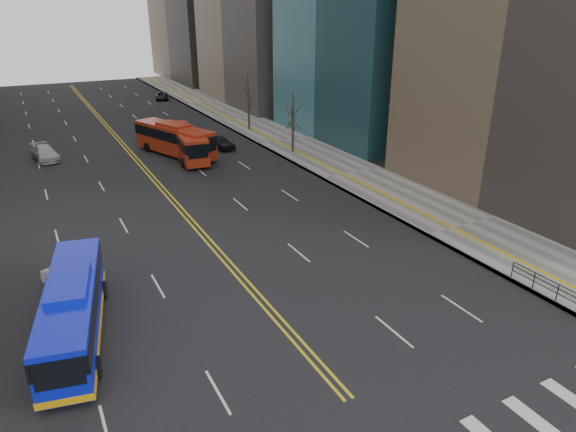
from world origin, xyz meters
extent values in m
cube|color=slate|center=(17.50, 45.00, 0.07)|extent=(7.00, 130.00, 0.15)
cube|color=silver|center=(5.91, 0.00, 0.01)|extent=(0.70, 4.00, 0.01)
cube|color=gold|center=(-0.20, 55.00, 0.01)|extent=(0.15, 100.00, 0.01)
cube|color=gold|center=(0.20, 55.00, 0.01)|extent=(0.15, 100.00, 0.01)
cube|color=black|center=(14.30, 6.00, 1.15)|extent=(0.04, 6.00, 0.04)
cylinder|color=black|center=(14.30, 6.00, 0.65)|extent=(0.06, 0.06, 1.00)
cylinder|color=black|center=(14.30, 7.50, 0.65)|extent=(0.06, 0.06, 1.00)
cylinder|color=black|center=(14.30, 9.00, 0.65)|extent=(0.06, 0.06, 1.00)
cylinder|color=#2E221C|center=(16.00, 40.00, 1.75)|extent=(0.28, 0.28, 3.50)
cylinder|color=#2E221C|center=(16.00, 52.00, 1.88)|extent=(0.28, 0.28, 3.75)
cube|color=#0D18C6|center=(-9.46, 14.95, 1.61)|extent=(4.30, 10.98, 2.52)
cube|color=black|center=(-9.46, 14.95, 2.13)|extent=(4.37, 11.01, 0.92)
cube|color=#0D18C6|center=(-9.46, 14.95, 2.97)|extent=(2.49, 4.04, 0.40)
cube|color=#D2950B|center=(-9.46, 14.95, 0.55)|extent=(4.37, 11.01, 0.35)
cylinder|color=black|center=(-11.24, 11.80, 0.50)|extent=(0.49, 1.04, 1.00)
cylinder|color=black|center=(-9.04, 11.36, 0.50)|extent=(0.49, 1.04, 1.00)
cylinder|color=black|center=(-9.89, 18.55, 0.50)|extent=(0.49, 1.04, 1.00)
cylinder|color=black|center=(-7.69, 18.11, 0.50)|extent=(0.49, 1.04, 1.00)
cube|color=#B12B12|center=(4.96, 43.31, 1.68)|extent=(3.08, 10.49, 2.66)
cube|color=black|center=(4.96, 43.31, 2.22)|extent=(3.14, 10.51, 0.96)
cube|color=#B12B12|center=(4.96, 43.31, 3.11)|extent=(2.13, 3.75, 0.40)
cylinder|color=black|center=(3.55, 40.09, 0.50)|extent=(0.37, 1.02, 1.00)
cylinder|color=black|center=(5.89, 39.93, 0.50)|extent=(0.37, 1.02, 1.00)
cylinder|color=black|center=(4.02, 46.70, 0.50)|extent=(0.37, 1.02, 1.00)
cylinder|color=black|center=(6.37, 46.53, 0.50)|extent=(0.37, 1.02, 1.00)
cube|color=#B12B12|center=(4.19, 44.87, 1.79)|extent=(6.15, 11.30, 2.88)
cube|color=black|center=(4.19, 44.87, 2.35)|extent=(6.22, 11.34, 1.03)
cube|color=#B12B12|center=(4.19, 44.87, 3.33)|extent=(3.22, 4.34, 0.40)
cylinder|color=black|center=(4.21, 41.10, 0.50)|extent=(0.62, 1.04, 1.00)
cylinder|color=black|center=(6.58, 41.95, 0.50)|extent=(0.62, 1.04, 1.00)
cylinder|color=black|center=(1.79, 47.78, 0.50)|extent=(0.62, 1.04, 1.00)
cylinder|color=black|center=(4.16, 48.64, 0.50)|extent=(0.62, 1.04, 1.00)
imported|color=silver|center=(-9.27, 19.73, 0.66)|extent=(2.89, 4.20, 1.31)
imported|color=black|center=(9.40, 45.32, 0.74)|extent=(2.94, 4.67, 1.48)
imported|color=#ADACB2|center=(-8.49, 49.49, 0.74)|extent=(2.93, 5.38, 1.48)
imported|color=black|center=(11.99, 80.21, 0.62)|extent=(3.08, 4.80, 1.23)
camera|label=1|loc=(-10.05, -8.71, 15.30)|focal=32.00mm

